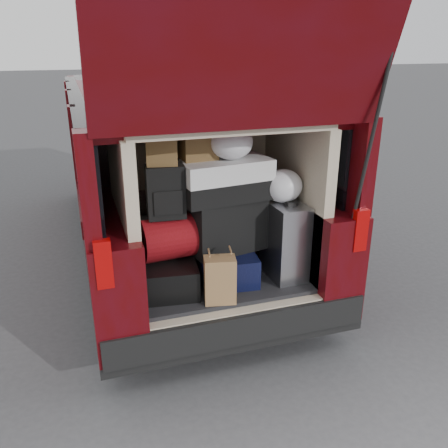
{
  "coord_description": "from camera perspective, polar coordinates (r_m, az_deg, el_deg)",
  "views": [
    {
      "loc": [
        -0.96,
        -2.91,
        2.23
      ],
      "look_at": [
        0.05,
        0.2,
        0.97
      ],
      "focal_mm": 38.0,
      "sensor_mm": 36.0,
      "label": 1
    }
  ],
  "objects": [
    {
      "name": "kraft_bag",
      "position": [
        3.25,
        -0.49,
        -6.74
      ],
      "size": [
        0.24,
        0.18,
        0.33
      ],
      "primitive_type": "cube",
      "rotation": [
        0.0,
        0.0,
        -0.2
      ],
      "color": "olive",
      "rests_on": "load_floor"
    },
    {
      "name": "black_hardshell",
      "position": [
        3.48,
        -6.81,
        -5.86
      ],
      "size": [
        0.47,
        0.6,
        0.22
      ],
      "primitive_type": "cube",
      "rotation": [
        0.0,
        0.0,
        -0.12
      ],
      "color": "black",
      "rests_on": "load_floor"
    },
    {
      "name": "twotone_duffel",
      "position": [
        3.37,
        0.06,
        5.37
      ],
      "size": [
        0.68,
        0.41,
        0.29
      ],
      "primitive_type": "cube",
      "rotation": [
        0.0,
        0.0,
        0.13
      ],
      "color": "silver",
      "rests_on": "black_soft_case"
    },
    {
      "name": "black_soft_case",
      "position": [
        3.5,
        0.13,
        0.06
      ],
      "size": [
        0.61,
        0.44,
        0.4
      ],
      "primitive_type": "cube",
      "rotation": [
        0.0,
        0.0,
        0.21
      ],
      "color": "black",
      "rests_on": "navy_hardshell"
    },
    {
      "name": "silver_roller",
      "position": [
        3.58,
        7.31,
        -1.9
      ],
      "size": [
        0.26,
        0.39,
        0.58
      ],
      "primitive_type": "cube",
      "rotation": [
        0.0,
        0.0,
        0.04
      ],
      "color": "white",
      "rests_on": "load_floor"
    },
    {
      "name": "ground",
      "position": [
        3.79,
        0.21,
        -14.88
      ],
      "size": [
        80.0,
        80.0,
        0.0
      ],
      "primitive_type": "plane",
      "color": "#39393C",
      "rests_on": "ground"
    },
    {
      "name": "grocery_sack_upper",
      "position": [
        3.34,
        -3.18,
        9.85
      ],
      "size": [
        0.26,
        0.21,
        0.24
      ],
      "primitive_type": "cube",
      "rotation": [
        0.0,
        0.0,
        0.08
      ],
      "color": "brown",
      "rests_on": "twotone_duffel"
    },
    {
      "name": "load_floor",
      "position": [
        3.86,
        -1.08,
        -9.29
      ],
      "size": [
        1.24,
        1.05,
        0.55
      ],
      "primitive_type": "cube",
      "color": "black",
      "rests_on": "ground"
    },
    {
      "name": "plastic_bag_center",
      "position": [
        3.31,
        0.9,
        9.8
      ],
      "size": [
        0.33,
        0.31,
        0.24
      ],
      "primitive_type": "ellipsoid",
      "rotation": [
        0.0,
        0.0,
        -0.12
      ],
      "color": "white",
      "rests_on": "twotone_duffel"
    },
    {
      "name": "plastic_bag_right",
      "position": [
        3.47,
        7.13,
        4.58
      ],
      "size": [
        0.31,
        0.29,
        0.24
      ],
      "primitive_type": "ellipsoid",
      "rotation": [
        0.0,
        0.0,
        0.11
      ],
      "color": "white",
      "rests_on": "silver_roller"
    },
    {
      "name": "red_duffel",
      "position": [
        3.4,
        -5.88,
        -1.38
      ],
      "size": [
        0.53,
        0.37,
        0.33
      ],
      "primitive_type": "cube",
      "rotation": [
        0.0,
        0.0,
        0.1
      ],
      "color": "maroon",
      "rests_on": "black_hardshell"
    },
    {
      "name": "minivan",
      "position": [
        5.04,
        -6.43,
        5.83
      ],
      "size": [
        1.9,
        5.35,
        2.77
      ],
      "color": "black",
      "rests_on": "ground"
    },
    {
      "name": "grocery_sack_lower",
      "position": [
        3.2,
        -7.51,
        8.75
      ],
      "size": [
        0.23,
        0.2,
        0.18
      ],
      "primitive_type": "cube",
      "rotation": [
        0.0,
        0.0,
        -0.19
      ],
      "color": "brown",
      "rests_on": "backpack"
    },
    {
      "name": "navy_hardshell",
      "position": [
        3.59,
        0.12,
        -4.83
      ],
      "size": [
        0.46,
        0.55,
        0.22
      ],
      "primitive_type": "cube",
      "rotation": [
        0.0,
        0.0,
        -0.1
      ],
      "color": "black",
      "rests_on": "load_floor"
    },
    {
      "name": "backpack",
      "position": [
        3.24,
        -7.04,
        3.89
      ],
      "size": [
        0.27,
        0.18,
        0.37
      ],
      "primitive_type": "cube",
      "rotation": [
        0.0,
        0.0,
        -0.08
      ],
      "color": "black",
      "rests_on": "red_duffel"
    }
  ]
}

